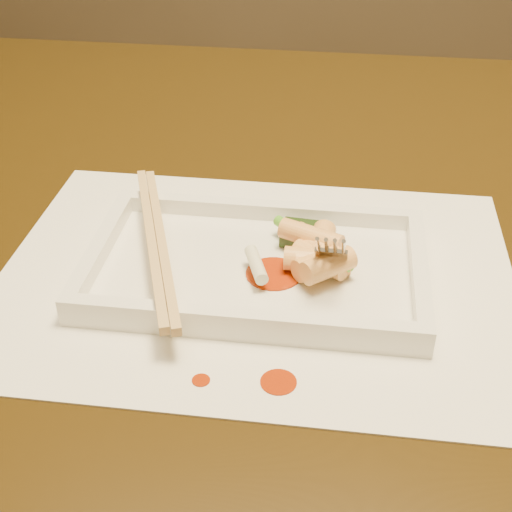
# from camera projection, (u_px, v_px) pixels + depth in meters

# --- Properties ---
(table) EXTENTS (1.40, 0.90, 0.75)m
(table) POSITION_uv_depth(u_px,v_px,m) (275.00, 308.00, 0.69)
(table) COLOR black
(table) RESTS_ON ground
(placemat) EXTENTS (0.40, 0.30, 0.00)m
(placemat) POSITION_uv_depth(u_px,v_px,m) (256.00, 276.00, 0.56)
(placemat) COLOR white
(placemat) RESTS_ON table
(sauce_splatter_a) EXTENTS (0.02, 0.02, 0.00)m
(sauce_splatter_a) POSITION_uv_depth(u_px,v_px,m) (279.00, 382.00, 0.46)
(sauce_splatter_a) COLOR #9D2804
(sauce_splatter_a) RESTS_ON placemat
(sauce_splatter_b) EXTENTS (0.01, 0.01, 0.00)m
(sauce_splatter_b) POSITION_uv_depth(u_px,v_px,m) (201.00, 380.00, 0.46)
(sauce_splatter_b) COLOR #9D2804
(sauce_splatter_b) RESTS_ON placemat
(plate_base) EXTENTS (0.26, 0.16, 0.01)m
(plate_base) POSITION_uv_depth(u_px,v_px,m) (256.00, 271.00, 0.55)
(plate_base) COLOR white
(plate_base) RESTS_ON placemat
(plate_rim_far) EXTENTS (0.26, 0.01, 0.01)m
(plate_rim_far) POSITION_uv_depth(u_px,v_px,m) (267.00, 210.00, 0.61)
(plate_rim_far) COLOR white
(plate_rim_far) RESTS_ON plate_base
(plate_rim_near) EXTENTS (0.26, 0.01, 0.01)m
(plate_rim_near) POSITION_uv_depth(u_px,v_px,m) (242.00, 320.00, 0.49)
(plate_rim_near) COLOR white
(plate_rim_near) RESTS_ON plate_base
(plate_rim_left) EXTENTS (0.01, 0.14, 0.01)m
(plate_rim_left) POSITION_uv_depth(u_px,v_px,m) (100.00, 247.00, 0.56)
(plate_rim_left) COLOR white
(plate_rim_left) RESTS_ON plate_base
(plate_rim_right) EXTENTS (0.01, 0.14, 0.01)m
(plate_rim_right) POSITION_uv_depth(u_px,v_px,m) (419.00, 272.00, 0.54)
(plate_rim_right) COLOR white
(plate_rim_right) RESTS_ON plate_base
(veg_piece) EXTENTS (0.04, 0.03, 0.01)m
(veg_piece) POSITION_uv_depth(u_px,v_px,m) (305.00, 234.00, 0.58)
(veg_piece) COLOR black
(veg_piece) RESTS_ON plate_base
(scallion_white) EXTENTS (0.02, 0.04, 0.01)m
(scallion_white) POSITION_uv_depth(u_px,v_px,m) (256.00, 265.00, 0.53)
(scallion_white) COLOR #EAEACC
(scallion_white) RESTS_ON plate_base
(scallion_green) EXTENTS (0.07, 0.07, 0.01)m
(scallion_green) POSITION_uv_depth(u_px,v_px,m) (313.00, 242.00, 0.56)
(scallion_green) COLOR #419A18
(scallion_green) RESTS_ON plate_base
(chopstick_a) EXTENTS (0.08, 0.21, 0.01)m
(chopstick_a) POSITION_uv_depth(u_px,v_px,m) (151.00, 240.00, 0.55)
(chopstick_a) COLOR tan
(chopstick_a) RESTS_ON plate_rim_near
(chopstick_b) EXTENTS (0.08, 0.21, 0.01)m
(chopstick_b) POSITION_uv_depth(u_px,v_px,m) (161.00, 241.00, 0.55)
(chopstick_b) COLOR tan
(chopstick_b) RESTS_ON plate_rim_near
(fork) EXTENTS (0.09, 0.10, 0.14)m
(fork) POSITION_uv_depth(u_px,v_px,m) (355.00, 177.00, 0.52)
(fork) COLOR silver
(fork) RESTS_ON plate_base
(sauce_blob_0) EXTENTS (0.04, 0.04, 0.00)m
(sauce_blob_0) POSITION_uv_depth(u_px,v_px,m) (274.00, 274.00, 0.54)
(sauce_blob_0) COLOR #9D2804
(sauce_blob_0) RESTS_ON plate_base
(rice_cake_0) EXTENTS (0.03, 0.05, 0.02)m
(rice_cake_0) POSITION_uv_depth(u_px,v_px,m) (309.00, 245.00, 0.56)
(rice_cake_0) COLOR #FBCB75
(rice_cake_0) RESTS_ON plate_base
(rice_cake_1) EXTENTS (0.05, 0.02, 0.02)m
(rice_cake_1) POSITION_uv_depth(u_px,v_px,m) (318.00, 261.00, 0.54)
(rice_cake_1) COLOR #FBCB75
(rice_cake_1) RESTS_ON plate_base
(rice_cake_2) EXTENTS (0.04, 0.04, 0.02)m
(rice_cake_2) POSITION_uv_depth(u_px,v_px,m) (328.00, 265.00, 0.53)
(rice_cake_2) COLOR #FBCB75
(rice_cake_2) RESTS_ON plate_base
(rice_cake_3) EXTENTS (0.05, 0.04, 0.02)m
(rice_cake_3) POSITION_uv_depth(u_px,v_px,m) (320.00, 260.00, 0.54)
(rice_cake_3) COLOR #FBCB75
(rice_cake_3) RESTS_ON plate_base
(rice_cake_4) EXTENTS (0.04, 0.04, 0.02)m
(rice_cake_4) POSITION_uv_depth(u_px,v_px,m) (318.00, 264.00, 0.54)
(rice_cake_4) COLOR #FBCB75
(rice_cake_4) RESTS_ON plate_base
(rice_cake_5) EXTENTS (0.05, 0.04, 0.02)m
(rice_cake_5) POSITION_uv_depth(u_px,v_px,m) (311.00, 236.00, 0.56)
(rice_cake_5) COLOR #FBCB75
(rice_cake_5) RESTS_ON plate_base
(rice_cake_6) EXTENTS (0.02, 0.05, 0.02)m
(rice_cake_6) POSITION_uv_depth(u_px,v_px,m) (320.00, 245.00, 0.56)
(rice_cake_6) COLOR #FBCB75
(rice_cake_6) RESTS_ON plate_base
(rice_cake_7) EXTENTS (0.04, 0.02, 0.02)m
(rice_cake_7) POSITION_uv_depth(u_px,v_px,m) (321.00, 262.00, 0.54)
(rice_cake_7) COLOR #FBCB75
(rice_cake_7) RESTS_ON plate_base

